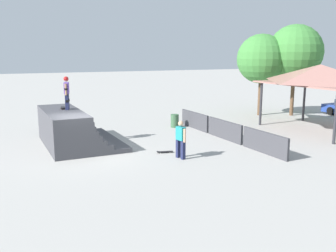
# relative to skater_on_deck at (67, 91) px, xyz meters

# --- Properties ---
(ground_plane) EXTENTS (160.00, 160.00, 0.00)m
(ground_plane) POSITION_rel_skater_on_deck_xyz_m (2.52, 0.13, -2.85)
(ground_plane) COLOR #A3A09B
(quarter_pipe_ramp) EXTENTS (5.47, 3.65, 1.86)m
(quarter_pipe_ramp) POSITION_rel_skater_on_deck_xyz_m (0.31, 0.01, -2.03)
(quarter_pipe_ramp) COLOR #424247
(quarter_pipe_ramp) RESTS_ON ground
(skater_on_deck) EXTENTS (0.74, 0.37, 1.71)m
(skater_on_deck) POSITION_rel_skater_on_deck_xyz_m (0.00, 0.00, 0.00)
(skater_on_deck) COLOR #1E2347
(skater_on_deck) RESTS_ON quarter_pipe_ramp
(skateboard_on_deck) EXTENTS (0.86, 0.36, 0.09)m
(skateboard_on_deck) POSITION_rel_skater_on_deck_xyz_m (-0.35, -0.18, -0.93)
(skateboard_on_deck) COLOR red
(skateboard_on_deck) RESTS_ON quarter_pipe_ramp
(bystander_walking) EXTENTS (0.71, 0.31, 1.75)m
(bystander_walking) POSITION_rel_skater_on_deck_xyz_m (4.97, 4.06, -1.88)
(bystander_walking) COLOR #1E2347
(bystander_walking) RESTS_ON ground
(skateboard_on_ground) EXTENTS (0.38, 0.81, 0.09)m
(skateboard_on_ground) POSITION_rel_skater_on_deck_xyz_m (3.78, 3.79, -2.79)
(skateboard_on_ground) COLOR silver
(skateboard_on_ground) RESTS_ON ground
(barrier_fence) EXTENTS (9.96, 0.12, 1.05)m
(barrier_fence) POSITION_rel_skater_on_deck_xyz_m (2.53, 8.10, -2.32)
(barrier_fence) COLOR #3D3D42
(barrier_fence) RESTS_ON ground
(pavilion_shelter) EXTENTS (7.07, 4.54, 4.08)m
(pavilion_shelter) POSITION_rel_skater_on_deck_xyz_m (3.03, 14.59, 0.61)
(pavilion_shelter) COLOR #2D2D33
(pavilion_shelter) RESTS_ON ground
(tree_beside_pavilion) EXTENTS (4.13, 4.13, 6.90)m
(tree_beside_pavilion) POSITION_rel_skater_on_deck_xyz_m (-2.11, 17.44, 1.97)
(tree_beside_pavilion) COLOR brown
(tree_beside_pavilion) RESTS_ON ground
(tree_far_back) EXTENTS (3.74, 3.74, 6.20)m
(tree_far_back) POSITION_rel_skater_on_deck_xyz_m (-3.28, 15.26, 1.47)
(tree_far_back) COLOR brown
(tree_far_back) RESTS_ON ground
(trash_bin) EXTENTS (0.52, 0.52, 0.85)m
(trash_bin) POSITION_rel_skater_on_deck_xyz_m (-1.74, 7.12, -2.42)
(trash_bin) COLOR #385B3D
(trash_bin) RESTS_ON ground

